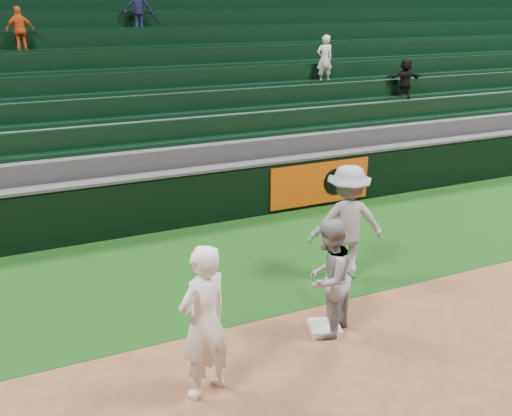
{
  "coord_description": "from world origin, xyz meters",
  "views": [
    {
      "loc": [
        -3.65,
        -6.08,
        4.62
      ],
      "look_at": [
        0.12,
        2.3,
        1.3
      ],
      "focal_mm": 40.0,
      "sensor_mm": 36.0,
      "label": 1
    }
  ],
  "objects_px": {
    "first_baseman": "(204,322)",
    "baserunner": "(328,279)",
    "first_base": "(325,328)",
    "base_coach": "(347,222)"
  },
  "relations": [
    {
      "from": "first_baseman",
      "to": "baserunner",
      "type": "bearing_deg",
      "value": 172.97
    },
    {
      "from": "first_baseman",
      "to": "first_base",
      "type": "bearing_deg",
      "value": 174.03
    },
    {
      "from": "first_base",
      "to": "first_baseman",
      "type": "xyz_separation_m",
      "value": [
        -2.09,
        -0.61,
        0.95
      ]
    },
    {
      "from": "base_coach",
      "to": "first_base",
      "type": "bearing_deg",
      "value": 66.56
    },
    {
      "from": "baserunner",
      "to": "base_coach",
      "type": "bearing_deg",
      "value": -165.04
    },
    {
      "from": "first_baseman",
      "to": "baserunner",
      "type": "relative_size",
      "value": 1.12
    },
    {
      "from": "first_base",
      "to": "baserunner",
      "type": "bearing_deg",
      "value": -109.15
    },
    {
      "from": "first_baseman",
      "to": "base_coach",
      "type": "relative_size",
      "value": 0.98
    },
    {
      "from": "first_base",
      "to": "baserunner",
      "type": "distance_m",
      "value": 0.85
    },
    {
      "from": "first_baseman",
      "to": "baserunner",
      "type": "distance_m",
      "value": 2.15
    }
  ]
}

